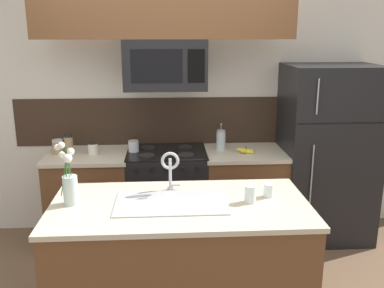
# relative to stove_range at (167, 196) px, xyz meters

# --- Properties ---
(rear_partition) EXTENTS (5.20, 0.10, 2.60)m
(rear_partition) POSITION_rel_stove_range_xyz_m (0.30, 0.38, 0.84)
(rear_partition) COLOR silver
(rear_partition) RESTS_ON ground
(splash_band) EXTENTS (3.03, 0.01, 0.48)m
(splash_band) POSITION_rel_stove_range_xyz_m (-0.00, 0.32, 0.69)
(splash_band) COLOR #332319
(splash_band) RESTS_ON rear_partition
(back_counter_left) EXTENTS (0.78, 0.65, 0.91)m
(back_counter_left) POSITION_rel_stove_range_xyz_m (-0.76, 0.00, -0.01)
(back_counter_left) COLOR brown
(back_counter_left) RESTS_ON ground
(back_counter_right) EXTENTS (0.79, 0.65, 0.91)m
(back_counter_right) POSITION_rel_stove_range_xyz_m (0.76, 0.00, -0.01)
(back_counter_right) COLOR brown
(back_counter_right) RESTS_ON ground
(stove_range) EXTENTS (0.76, 0.64, 0.93)m
(stove_range) POSITION_rel_stove_range_xyz_m (0.00, 0.00, 0.00)
(stove_range) COLOR black
(stove_range) RESTS_ON ground
(microwave) EXTENTS (0.74, 0.40, 0.45)m
(microwave) POSITION_rel_stove_range_xyz_m (0.00, -0.02, 1.29)
(microwave) COLOR black
(upper_cabinet_band) EXTENTS (2.27, 0.34, 0.60)m
(upper_cabinet_band) POSITION_rel_stove_range_xyz_m (0.00, -0.05, 1.81)
(upper_cabinet_band) COLOR brown
(refrigerator) EXTENTS (0.87, 0.74, 1.74)m
(refrigerator) POSITION_rel_stove_range_xyz_m (1.58, 0.02, 0.41)
(refrigerator) COLOR black
(refrigerator) RESTS_ON ground
(storage_jar_tall) EXTENTS (0.10, 0.10, 0.14)m
(storage_jar_tall) POSITION_rel_stove_range_xyz_m (-1.03, 0.03, 0.52)
(storage_jar_tall) COLOR #997F5B
(storage_jar_tall) RESTS_ON back_counter_left
(storage_jar_medium) EXTENTS (0.08, 0.08, 0.18)m
(storage_jar_medium) POSITION_rel_stove_range_xyz_m (-0.93, 0.04, 0.54)
(storage_jar_medium) COLOR #997F5B
(storage_jar_medium) RESTS_ON back_counter_left
(storage_jar_short) EXTENTS (0.09, 0.09, 0.11)m
(storage_jar_short) POSITION_rel_stove_range_xyz_m (-0.70, -0.02, 0.51)
(storage_jar_short) COLOR silver
(storage_jar_short) RESTS_ON back_counter_left
(storage_jar_squat) EXTENTS (0.10, 0.10, 0.12)m
(storage_jar_squat) POSITION_rel_stove_range_xyz_m (-0.32, 0.01, 0.51)
(storage_jar_squat) COLOR silver
(storage_jar_squat) RESTS_ON back_counter_left
(banana_bunch) EXTENTS (0.19, 0.12, 0.08)m
(banana_bunch) POSITION_rel_stove_range_xyz_m (0.76, -0.06, 0.47)
(banana_bunch) COLOR yellow
(banana_bunch) RESTS_ON back_counter_right
(french_press) EXTENTS (0.09, 0.09, 0.27)m
(french_press) POSITION_rel_stove_range_xyz_m (0.53, 0.06, 0.55)
(french_press) COLOR silver
(french_press) RESTS_ON back_counter_right
(island_counter) EXTENTS (1.77, 0.88, 0.91)m
(island_counter) POSITION_rel_stove_range_xyz_m (0.09, -1.25, -0.01)
(island_counter) COLOR brown
(island_counter) RESTS_ON ground
(kitchen_sink) EXTENTS (0.76, 0.44, 0.16)m
(kitchen_sink) POSITION_rel_stove_range_xyz_m (0.02, -1.25, 0.38)
(kitchen_sink) COLOR #ADAFB5
(kitchen_sink) RESTS_ON island_counter
(sink_faucet) EXTENTS (0.14, 0.14, 0.31)m
(sink_faucet) POSITION_rel_stove_range_xyz_m (0.02, -1.03, 0.65)
(sink_faucet) COLOR #B7BABF
(sink_faucet) RESTS_ON island_counter
(drinking_glass) EXTENTS (0.08, 0.08, 0.12)m
(drinking_glass) POSITION_rel_stove_range_xyz_m (0.57, -1.26, 0.51)
(drinking_glass) COLOR silver
(drinking_glass) RESTS_ON island_counter
(spare_glass) EXTENTS (0.07, 0.07, 0.09)m
(spare_glass) POSITION_rel_stove_range_xyz_m (0.71, -1.17, 0.50)
(spare_glass) COLOR silver
(spare_glass) RESTS_ON island_counter
(flower_vase) EXTENTS (0.13, 0.13, 0.44)m
(flower_vase) POSITION_rel_stove_range_xyz_m (-0.65, -1.22, 0.59)
(flower_vase) COLOR silver
(flower_vase) RESTS_ON island_counter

